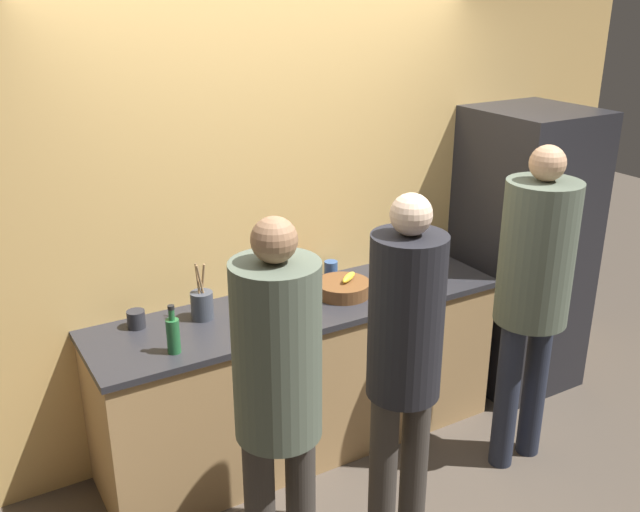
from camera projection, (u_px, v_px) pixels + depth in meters
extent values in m
plane|color=#4C4238|center=(333.00, 476.00, 3.94)|extent=(14.00, 14.00, 0.00)
cube|color=#E0B266|center=(272.00, 219.00, 4.02)|extent=(5.20, 0.06, 2.60)
cube|color=tan|center=(300.00, 377.00, 4.08)|extent=(2.31, 0.64, 0.87)
cube|color=#28282D|center=(300.00, 306.00, 3.91)|extent=(2.34, 0.67, 0.03)
cube|color=#232328|center=(522.00, 251.00, 4.63)|extent=(0.68, 0.71, 1.84)
cylinder|color=#99999E|center=(544.00, 261.00, 4.20)|extent=(0.02, 0.02, 0.64)
cylinder|color=#38332D|center=(301.00, 508.00, 3.09)|extent=(0.13, 0.13, 0.85)
cylinder|color=#515B4C|center=(277.00, 351.00, 2.75)|extent=(0.35, 0.35, 0.74)
sphere|color=#936B4C|center=(274.00, 240.00, 2.59)|extent=(0.18, 0.18, 0.18)
cylinder|color=#38332D|center=(383.00, 477.00, 3.28)|extent=(0.13, 0.13, 0.85)
cylinder|color=#38332D|center=(414.00, 464.00, 3.36)|extent=(0.13, 0.13, 0.85)
cylinder|color=black|center=(406.00, 317.00, 3.03)|extent=(0.33, 0.33, 0.74)
sphere|color=beige|center=(411.00, 214.00, 2.87)|extent=(0.18, 0.18, 0.18)
cylinder|color=#232838|center=(507.00, 396.00, 3.90)|extent=(0.13, 0.13, 0.87)
cylinder|color=#232838|center=(535.00, 386.00, 4.00)|extent=(0.13, 0.13, 0.87)
cylinder|color=#515B4C|center=(537.00, 253.00, 3.65)|extent=(0.38, 0.38, 0.76)
sphere|color=tan|center=(548.00, 163.00, 3.48)|extent=(0.18, 0.18, 0.18)
cylinder|color=brown|center=(343.00, 288.00, 4.00)|extent=(0.31, 0.31, 0.08)
ellipsoid|color=yellow|center=(349.00, 277.00, 4.00)|extent=(0.15, 0.12, 0.04)
cylinder|color=#3D424C|center=(202.00, 305.00, 3.71)|extent=(0.12, 0.12, 0.15)
cylinder|color=#99754C|center=(198.00, 286.00, 3.66)|extent=(0.01, 0.05, 0.24)
cylinder|color=#99754C|center=(202.00, 285.00, 3.68)|extent=(0.03, 0.05, 0.24)
cylinder|color=#99754C|center=(202.00, 287.00, 3.66)|extent=(0.05, 0.01, 0.24)
cylinder|color=#333338|center=(413.00, 264.00, 4.20)|extent=(0.07, 0.07, 0.18)
cylinder|color=#333338|center=(414.00, 245.00, 4.16)|extent=(0.03, 0.03, 0.06)
cylinder|color=black|center=(414.00, 239.00, 4.15)|extent=(0.03, 0.03, 0.02)
cylinder|color=#236033|center=(173.00, 336.00, 3.36)|extent=(0.06, 0.06, 0.17)
cylinder|color=#236033|center=(172.00, 315.00, 3.32)|extent=(0.03, 0.03, 0.05)
cylinder|color=black|center=(171.00, 307.00, 3.30)|extent=(0.03, 0.03, 0.02)
cylinder|color=red|center=(290.00, 273.00, 4.10)|extent=(0.06, 0.06, 0.16)
cylinder|color=red|center=(290.00, 257.00, 4.06)|extent=(0.03, 0.03, 0.05)
cylinder|color=black|center=(289.00, 252.00, 4.05)|extent=(0.03, 0.03, 0.02)
cylinder|color=#335184|center=(331.00, 270.00, 4.22)|extent=(0.08, 0.08, 0.10)
cylinder|color=#28282D|center=(136.00, 319.00, 3.62)|extent=(0.09, 0.09, 0.09)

